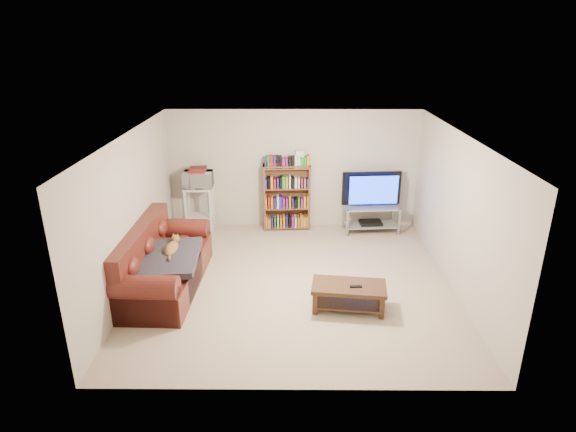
{
  "coord_description": "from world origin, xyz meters",
  "views": [
    {
      "loc": [
        -0.05,
        -6.89,
        3.81
      ],
      "look_at": [
        -0.1,
        0.4,
        1.0
      ],
      "focal_mm": 30.0,
      "sensor_mm": 36.0,
      "label": 1
    }
  ],
  "objects_px": {
    "coffee_table": "(349,292)",
    "bookshelf": "(287,196)",
    "tv_stand": "(371,214)",
    "sofa": "(160,267)"
  },
  "relations": [
    {
      "from": "coffee_table",
      "to": "bookshelf",
      "type": "relative_size",
      "value": 0.83
    },
    {
      "from": "sofa",
      "to": "coffee_table",
      "type": "xyz_separation_m",
      "value": [
        2.9,
        -0.64,
        -0.08
      ]
    },
    {
      "from": "tv_stand",
      "to": "sofa",
      "type": "bearing_deg",
      "value": -152.45
    },
    {
      "from": "coffee_table",
      "to": "bookshelf",
      "type": "height_order",
      "value": "bookshelf"
    },
    {
      "from": "coffee_table",
      "to": "tv_stand",
      "type": "distance_m",
      "value": 3.02
    },
    {
      "from": "coffee_table",
      "to": "bookshelf",
      "type": "bearing_deg",
      "value": 113.74
    },
    {
      "from": "tv_stand",
      "to": "bookshelf",
      "type": "height_order",
      "value": "bookshelf"
    },
    {
      "from": "sofa",
      "to": "bookshelf",
      "type": "height_order",
      "value": "bookshelf"
    },
    {
      "from": "sofa",
      "to": "coffee_table",
      "type": "relative_size",
      "value": 2.11
    },
    {
      "from": "sofa",
      "to": "bookshelf",
      "type": "distance_m",
      "value": 3.15
    }
  ]
}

